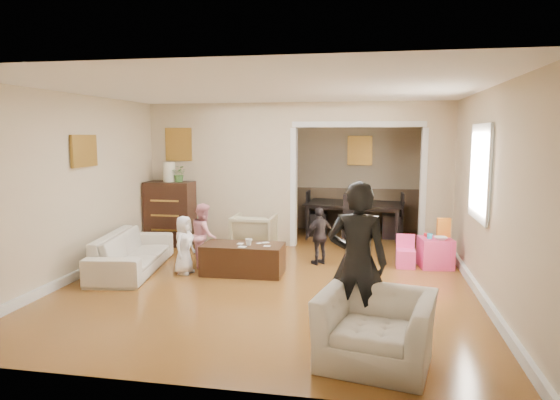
% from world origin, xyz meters
% --- Properties ---
extents(floor, '(7.00, 7.00, 0.00)m').
position_xyz_m(floor, '(0.00, 0.00, 0.00)').
color(floor, '#925C25').
rests_on(floor, ground).
extents(partition_left, '(2.75, 0.18, 2.60)m').
position_xyz_m(partition_left, '(-1.38, 1.80, 1.30)').
color(partition_left, '#C7B792').
rests_on(partition_left, ground).
extents(partition_right, '(0.55, 0.18, 2.60)m').
position_xyz_m(partition_right, '(2.48, 1.80, 1.30)').
color(partition_right, '#C7B792').
rests_on(partition_right, ground).
extents(partition_header, '(2.22, 0.18, 0.35)m').
position_xyz_m(partition_header, '(1.10, 1.80, 2.42)').
color(partition_header, '#C7B792').
rests_on(partition_header, partition_right).
extents(window_pane, '(0.03, 0.95, 1.10)m').
position_xyz_m(window_pane, '(2.73, -0.40, 1.55)').
color(window_pane, white).
rests_on(window_pane, ground).
extents(framed_art_partition, '(0.45, 0.03, 0.55)m').
position_xyz_m(framed_art_partition, '(-2.20, 1.70, 1.85)').
color(framed_art_partition, brown).
rests_on(framed_art_partition, partition_left).
extents(framed_art_sofa_wall, '(0.03, 0.55, 0.40)m').
position_xyz_m(framed_art_sofa_wall, '(-2.71, -0.60, 1.80)').
color(framed_art_sofa_wall, brown).
extents(framed_art_alcove, '(0.45, 0.03, 0.55)m').
position_xyz_m(framed_art_alcove, '(1.10, 3.44, 1.70)').
color(framed_art_alcove, brown).
extents(sofa, '(1.06, 2.05, 0.57)m').
position_xyz_m(sofa, '(-2.15, -0.37, 0.29)').
color(sofa, beige).
rests_on(sofa, ground).
extents(armchair_back, '(0.72, 0.75, 0.67)m').
position_xyz_m(armchair_back, '(-0.62, 1.09, 0.33)').
color(armchair_back, '#BFB285').
rests_on(armchair_back, ground).
extents(armchair_front, '(1.14, 1.04, 0.64)m').
position_xyz_m(armchair_front, '(1.42, -2.80, 0.32)').
color(armchair_front, beige).
rests_on(armchair_front, ground).
extents(dresser, '(0.85, 0.48, 1.18)m').
position_xyz_m(dresser, '(-2.28, 1.41, 0.59)').
color(dresser, black).
rests_on(dresser, ground).
extents(table_lamp, '(0.22, 0.22, 0.36)m').
position_xyz_m(table_lamp, '(-2.28, 1.41, 1.36)').
color(table_lamp, beige).
rests_on(table_lamp, dresser).
extents(potted_plant, '(0.27, 0.23, 0.30)m').
position_xyz_m(potted_plant, '(-2.08, 1.41, 1.32)').
color(potted_plant, '#457233').
rests_on(potted_plant, dresser).
extents(coffee_table, '(1.18, 0.60, 0.44)m').
position_xyz_m(coffee_table, '(-0.47, -0.22, 0.22)').
color(coffee_table, '#3D2013').
rests_on(coffee_table, ground).
extents(coffee_cup, '(0.11, 0.11, 0.10)m').
position_xyz_m(coffee_cup, '(-0.37, -0.27, 0.49)').
color(coffee_cup, silver).
rests_on(coffee_cup, coffee_table).
extents(play_table, '(0.54, 0.54, 0.46)m').
position_xyz_m(play_table, '(2.35, 0.66, 0.23)').
color(play_table, '#EA3D7E').
rests_on(play_table, ground).
extents(cereal_box, '(0.21, 0.10, 0.30)m').
position_xyz_m(cereal_box, '(2.47, 0.76, 0.61)').
color(cereal_box, yellow).
rests_on(cereal_box, play_table).
extents(cyan_cup, '(0.08, 0.08, 0.08)m').
position_xyz_m(cyan_cup, '(2.25, 0.61, 0.50)').
color(cyan_cup, '#2698C0').
rests_on(cyan_cup, play_table).
extents(toy_block, '(0.10, 0.09, 0.05)m').
position_xyz_m(toy_block, '(2.23, 0.78, 0.48)').
color(toy_block, red).
rests_on(toy_block, play_table).
extents(play_bowl, '(0.22, 0.22, 0.05)m').
position_xyz_m(play_bowl, '(2.40, 0.54, 0.48)').
color(play_bowl, silver).
rests_on(play_bowl, play_table).
extents(dining_table, '(2.02, 1.27, 0.67)m').
position_xyz_m(dining_table, '(1.03, 2.80, 0.34)').
color(dining_table, black).
rests_on(dining_table, ground).
extents(adult_person, '(0.61, 0.43, 1.60)m').
position_xyz_m(adult_person, '(1.23, -2.37, 0.80)').
color(adult_person, black).
rests_on(adult_person, ground).
extents(child_kneel_a, '(0.34, 0.46, 0.86)m').
position_xyz_m(child_kneel_a, '(-1.32, -0.37, 0.43)').
color(child_kneel_a, white).
rests_on(child_kneel_a, ground).
extents(child_kneel_b, '(0.52, 0.58, 0.98)m').
position_xyz_m(child_kneel_b, '(-1.17, 0.08, 0.49)').
color(child_kneel_b, pink).
rests_on(child_kneel_b, ground).
extents(child_toddler, '(0.55, 0.51, 0.90)m').
position_xyz_m(child_toddler, '(0.58, 0.53, 0.45)').
color(child_toddler, black).
rests_on(child_toddler, ground).
extents(craft_papers, '(0.51, 0.45, 0.00)m').
position_xyz_m(craft_papers, '(-0.31, -0.22, 0.44)').
color(craft_papers, white).
rests_on(craft_papers, coffee_table).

